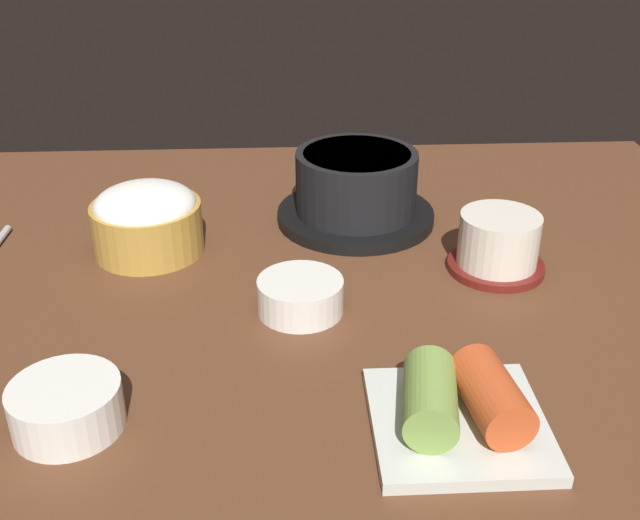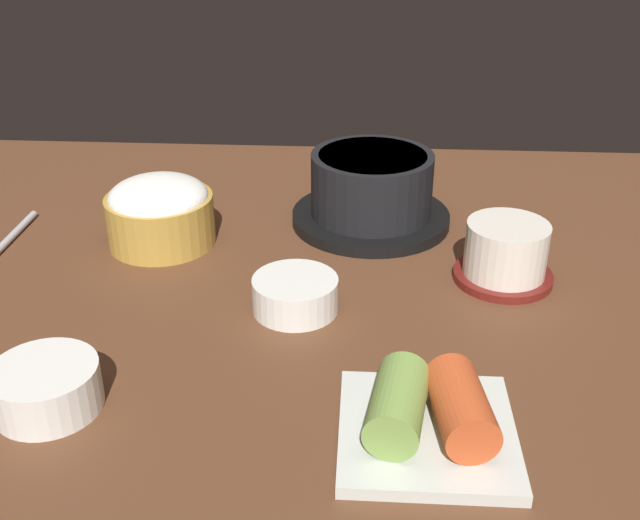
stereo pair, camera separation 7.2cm
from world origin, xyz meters
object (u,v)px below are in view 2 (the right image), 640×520
Objects in this scene: rice_bowl at (160,211)px; kimchi_plate at (428,417)px; banchan_cup_center at (297,293)px; side_bowl_near at (46,386)px; tea_cup_with_saucer at (506,253)px; stone_pot at (372,191)px.

rice_bowl is 0.90× the size of kimchi_plate.
side_bowl_near reaches higher than banchan_cup_center.
tea_cup_with_saucer reaches higher than banchan_cup_center.
stone_pot is 20.38cm from banchan_cup_center.
rice_bowl is at bearing 86.23° from side_bowl_near.
stone_pot is 1.84× the size of tea_cup_with_saucer.
tea_cup_with_saucer is at bearing -9.62° from rice_bowl.
stone_pot is at bearing 136.51° from tea_cup_with_saucer.
kimchi_plate is (26.42, -29.59, -1.77)cm from rice_bowl.
stone_pot is at bearing 15.84° from rice_bowl.
tea_cup_with_saucer is 25.25cm from kimchi_plate.
side_bowl_near is (-17.45, -14.99, 0.19)cm from banchan_cup_center.
tea_cup_with_saucer is 20.87cm from banchan_cup_center.
banchan_cup_center is at bearing -39.31° from rice_bowl.
side_bowl_near is at bearing -125.30° from stone_pot.
side_bowl_near is at bearing -139.32° from banchan_cup_center.
tea_cup_with_saucer is (35.30, -5.98, -0.73)cm from rice_bowl.
kimchi_plate is (10.80, -16.81, 0.20)cm from banchan_cup_center.
banchan_cup_center is (-19.69, -6.80, -1.25)cm from tea_cup_with_saucer.
banchan_cup_center is at bearing -109.33° from stone_pot.
rice_bowl is at bearing 170.38° from tea_cup_with_saucer.
side_bowl_near is (-1.83, -27.78, -1.79)cm from rice_bowl.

